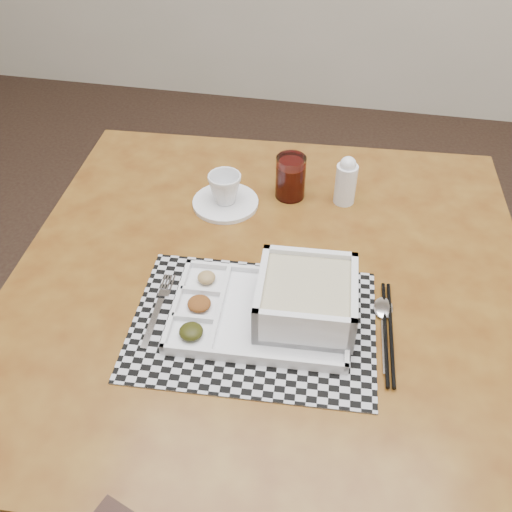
# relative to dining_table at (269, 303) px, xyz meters

# --- Properties ---
(dining_table) EXTENTS (1.08, 1.08, 0.76)m
(dining_table) POSITION_rel_dining_table_xyz_m (0.00, 0.00, 0.00)
(dining_table) COLOR #54290F
(dining_table) RESTS_ON ground
(placemat) EXTENTS (0.46, 0.35, 0.00)m
(placemat) POSITION_rel_dining_table_xyz_m (-0.01, -0.13, 0.08)
(placemat) COLOR #AEAFB6
(placemat) RESTS_ON dining_table
(serving_tray) EXTENTS (0.34, 0.24, 0.09)m
(serving_tray) POSITION_rel_dining_table_xyz_m (0.06, -0.10, 0.11)
(serving_tray) COLOR white
(serving_tray) RESTS_ON placemat
(fork) EXTENTS (0.03, 0.19, 0.00)m
(fork) POSITION_rel_dining_table_xyz_m (-0.19, -0.13, 0.08)
(fork) COLOR silver
(fork) RESTS_ON placemat
(spoon) EXTENTS (0.04, 0.18, 0.01)m
(spoon) POSITION_rel_dining_table_xyz_m (0.22, -0.06, 0.08)
(spoon) COLOR silver
(spoon) RESTS_ON placemat
(chopsticks) EXTENTS (0.03, 0.24, 0.01)m
(chopsticks) POSITION_rel_dining_table_xyz_m (0.23, -0.11, 0.09)
(chopsticks) COLOR black
(chopsticks) RESTS_ON placemat
(saucer) EXTENTS (0.15, 0.15, 0.01)m
(saucer) POSITION_rel_dining_table_xyz_m (-0.14, 0.21, 0.08)
(saucer) COLOR white
(saucer) RESTS_ON dining_table
(cup) EXTENTS (0.10, 0.10, 0.07)m
(cup) POSITION_rel_dining_table_xyz_m (-0.14, 0.21, 0.12)
(cup) COLOR white
(cup) RESTS_ON saucer
(juice_glass) EXTENTS (0.07, 0.07, 0.10)m
(juice_glass) POSITION_rel_dining_table_xyz_m (-0.00, 0.27, 0.13)
(juice_glass) COLOR white
(juice_glass) RESTS_ON dining_table
(creamer_bottle) EXTENTS (0.05, 0.05, 0.12)m
(creamer_bottle) POSITION_rel_dining_table_xyz_m (0.12, 0.27, 0.14)
(creamer_bottle) COLOR white
(creamer_bottle) RESTS_ON dining_table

